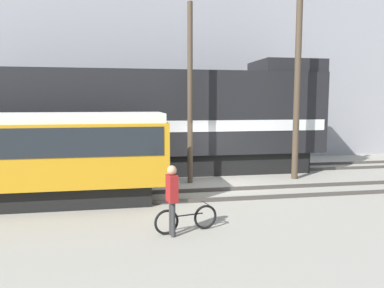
# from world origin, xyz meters

# --- Properties ---
(ground_plane) EXTENTS (120.00, 120.00, 0.00)m
(ground_plane) POSITION_xyz_m (0.00, 0.00, 0.00)
(ground_plane) COLOR #9E998C
(track_near) EXTENTS (60.00, 1.51, 0.14)m
(track_near) POSITION_xyz_m (0.00, -1.65, 0.07)
(track_near) COLOR #47423D
(track_near) RESTS_ON ground
(track_far) EXTENTS (60.00, 1.51, 0.14)m
(track_far) POSITION_xyz_m (0.00, 3.13, 0.07)
(track_far) COLOR #47423D
(track_far) RESTS_ON ground
(building_backdrop) EXTENTS (49.88, 6.00, 11.34)m
(building_backdrop) POSITION_xyz_m (0.00, 10.18, 5.67)
(building_backdrop) COLOR #99999E
(building_backdrop) RESTS_ON ground
(freight_locomotive) EXTENTS (17.72, 3.04, 5.38)m
(freight_locomotive) POSITION_xyz_m (-3.18, 3.13, 2.52)
(freight_locomotive) COLOR black
(freight_locomotive) RESTS_ON ground
(streetcar) EXTENTS (9.43, 2.54, 3.02)m
(streetcar) POSITION_xyz_m (-7.20, -1.65, 1.73)
(streetcar) COLOR black
(streetcar) RESTS_ON ground
(bicycle) EXTENTS (1.73, 0.56, 0.72)m
(bicycle) POSITION_xyz_m (-2.34, -5.14, 0.33)
(bicycle) COLOR black
(bicycle) RESTS_ON ground
(person) EXTENTS (0.29, 0.40, 1.81)m
(person) POSITION_xyz_m (-2.74, -5.38, 1.11)
(person) COLOR #333333
(person) RESTS_ON ground
(utility_pole_left) EXTENTS (0.22, 0.22, 7.38)m
(utility_pole_left) POSITION_xyz_m (-1.19, 0.74, 3.69)
(utility_pole_left) COLOR #4C3D2D
(utility_pole_left) RESTS_ON ground
(utility_pole_center) EXTENTS (0.27, 0.27, 8.06)m
(utility_pole_center) POSITION_xyz_m (3.51, 0.74, 4.03)
(utility_pole_center) COLOR #4C3D2D
(utility_pole_center) RESTS_ON ground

